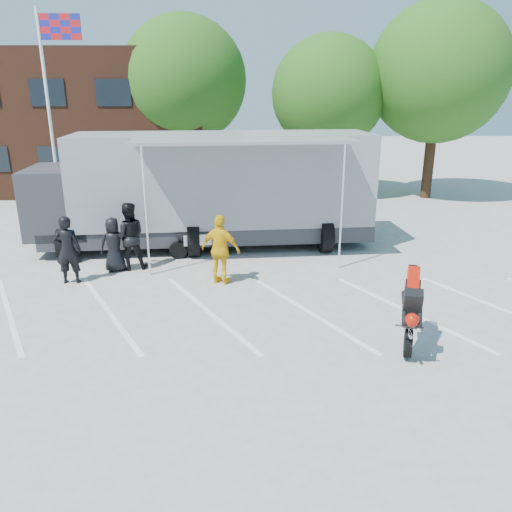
{
  "coord_description": "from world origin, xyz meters",
  "views": [
    {
      "loc": [
        1.21,
        -10.03,
        5.08
      ],
      "look_at": [
        1.35,
        1.35,
        1.3
      ],
      "focal_mm": 35.0,
      "sensor_mm": 36.0,
      "label": 1
    }
  ],
  "objects_px": {
    "tree_left": "(184,80)",
    "flagpole": "(53,91)",
    "tree_mid": "(329,94)",
    "parked_motorcycle": "(199,257)",
    "spectator_leather_b": "(68,250)",
    "spectator_leather_c": "(129,236)",
    "spectator_leather_a": "(114,245)",
    "transporter_truck": "(211,245)",
    "spectator_hivis": "(221,250)",
    "stunt_bike_rider": "(406,343)",
    "tree_right": "(438,73)"
  },
  "relations": [
    {
      "from": "tree_left",
      "to": "flagpole",
      "type": "bearing_deg",
      "value": -125.28
    },
    {
      "from": "tree_mid",
      "to": "flagpole",
      "type": "bearing_deg",
      "value": -156.03
    },
    {
      "from": "flagpole",
      "to": "tree_mid",
      "type": "distance_m",
      "value": 12.31
    },
    {
      "from": "flagpole",
      "to": "parked_motorcycle",
      "type": "relative_size",
      "value": 4.13
    },
    {
      "from": "tree_mid",
      "to": "spectator_leather_b",
      "type": "xyz_separation_m",
      "value": [
        -8.77,
        -12.01,
        -3.99
      ]
    },
    {
      "from": "tree_left",
      "to": "spectator_leather_b",
      "type": "relative_size",
      "value": 4.53
    },
    {
      "from": "spectator_leather_c",
      "to": "spectator_leather_a",
      "type": "bearing_deg",
      "value": 10.91
    },
    {
      "from": "transporter_truck",
      "to": "spectator_hivis",
      "type": "xyz_separation_m",
      "value": [
        0.57,
        -3.6,
        0.97
      ]
    },
    {
      "from": "transporter_truck",
      "to": "spectator_leather_c",
      "type": "height_order",
      "value": "spectator_leather_c"
    },
    {
      "from": "stunt_bike_rider",
      "to": "spectator_leather_a",
      "type": "bearing_deg",
      "value": 163.36
    },
    {
      "from": "parked_motorcycle",
      "to": "spectator_leather_c",
      "type": "bearing_deg",
      "value": 106.92
    },
    {
      "from": "stunt_bike_rider",
      "to": "spectator_hivis",
      "type": "xyz_separation_m",
      "value": [
        -4.09,
        3.54,
        0.97
      ]
    },
    {
      "from": "tree_right",
      "to": "flagpole",
      "type": "bearing_deg",
      "value": -164.52
    },
    {
      "from": "transporter_truck",
      "to": "spectator_leather_a",
      "type": "bearing_deg",
      "value": -140.68
    },
    {
      "from": "transporter_truck",
      "to": "spectator_hivis",
      "type": "height_order",
      "value": "spectator_hivis"
    },
    {
      "from": "tree_left",
      "to": "spectator_hivis",
      "type": "relative_size",
      "value": 4.45
    },
    {
      "from": "tree_right",
      "to": "spectator_leather_c",
      "type": "height_order",
      "value": "tree_right"
    },
    {
      "from": "tree_left",
      "to": "spectator_leather_a",
      "type": "height_order",
      "value": "tree_left"
    },
    {
      "from": "parked_motorcycle",
      "to": "spectator_hivis",
      "type": "height_order",
      "value": "spectator_hivis"
    },
    {
      "from": "flagpole",
      "to": "parked_motorcycle",
      "type": "bearing_deg",
      "value": -39.72
    },
    {
      "from": "parked_motorcycle",
      "to": "spectator_hivis",
      "type": "xyz_separation_m",
      "value": [
        0.83,
        -2.26,
        0.97
      ]
    },
    {
      "from": "flagpole",
      "to": "spectator_hivis",
      "type": "height_order",
      "value": "flagpole"
    },
    {
      "from": "flagpole",
      "to": "stunt_bike_rider",
      "type": "distance_m",
      "value": 15.94
    },
    {
      "from": "tree_left",
      "to": "parked_motorcycle",
      "type": "relative_size",
      "value": 4.46
    },
    {
      "from": "tree_left",
      "to": "spectator_leather_c",
      "type": "xyz_separation_m",
      "value": [
        -0.36,
        -11.88,
        -4.56
      ]
    },
    {
      "from": "tree_left",
      "to": "spectator_leather_b",
      "type": "distance_m",
      "value": 13.91
    },
    {
      "from": "spectator_leather_a",
      "to": "spectator_leather_b",
      "type": "bearing_deg",
      "value": 25.22
    },
    {
      "from": "tree_right",
      "to": "spectator_leather_b",
      "type": "height_order",
      "value": "tree_right"
    },
    {
      "from": "tree_right",
      "to": "parked_motorcycle",
      "type": "bearing_deg",
      "value": -138.1
    },
    {
      "from": "stunt_bike_rider",
      "to": "tree_right",
      "type": "bearing_deg",
      "value": 85.56
    },
    {
      "from": "transporter_truck",
      "to": "spectator_leather_c",
      "type": "relative_size",
      "value": 5.87
    },
    {
      "from": "tree_right",
      "to": "parked_motorcycle",
      "type": "height_order",
      "value": "tree_right"
    },
    {
      "from": "transporter_truck",
      "to": "stunt_bike_rider",
      "type": "distance_m",
      "value": 8.52
    },
    {
      "from": "flagpole",
      "to": "transporter_truck",
      "type": "height_order",
      "value": "flagpole"
    },
    {
      "from": "spectator_leather_a",
      "to": "spectator_leather_c",
      "type": "xyz_separation_m",
      "value": [
        0.41,
        0.19,
        0.2
      ]
    },
    {
      "from": "spectator_leather_a",
      "to": "tree_left",
      "type": "bearing_deg",
      "value": -111.68
    },
    {
      "from": "parked_motorcycle",
      "to": "tree_right",
      "type": "bearing_deg",
      "value": -59.2
    },
    {
      "from": "transporter_truck",
      "to": "stunt_bike_rider",
      "type": "xyz_separation_m",
      "value": [
        4.66,
        -7.14,
        0.0
      ]
    },
    {
      "from": "transporter_truck",
      "to": "spectator_leather_a",
      "type": "relative_size",
      "value": 7.32
    },
    {
      "from": "tree_right",
      "to": "parked_motorcycle",
      "type": "relative_size",
      "value": 4.71
    },
    {
      "from": "spectator_leather_a",
      "to": "spectator_leather_c",
      "type": "bearing_deg",
      "value": -173.22
    },
    {
      "from": "tree_left",
      "to": "transporter_truck",
      "type": "xyz_separation_m",
      "value": [
        1.84,
        -9.5,
        -5.57
      ]
    },
    {
      "from": "spectator_hivis",
      "to": "tree_right",
      "type": "bearing_deg",
      "value": -106.16
    },
    {
      "from": "tree_left",
      "to": "transporter_truck",
      "type": "distance_m",
      "value": 11.17
    },
    {
      "from": "transporter_truck",
      "to": "stunt_bike_rider",
      "type": "bearing_deg",
      "value": -62.05
    },
    {
      "from": "flagpole",
      "to": "spectator_leather_b",
      "type": "height_order",
      "value": "flagpole"
    },
    {
      "from": "stunt_bike_rider",
      "to": "transporter_truck",
      "type": "bearing_deg",
      "value": 138.65
    },
    {
      "from": "stunt_bike_rider",
      "to": "spectator_leather_a",
      "type": "height_order",
      "value": "spectator_leather_a"
    },
    {
      "from": "parked_motorcycle",
      "to": "spectator_leather_a",
      "type": "bearing_deg",
      "value": 106.38
    },
    {
      "from": "tree_left",
      "to": "spectator_leather_c",
      "type": "distance_m",
      "value": 12.73
    }
  ]
}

